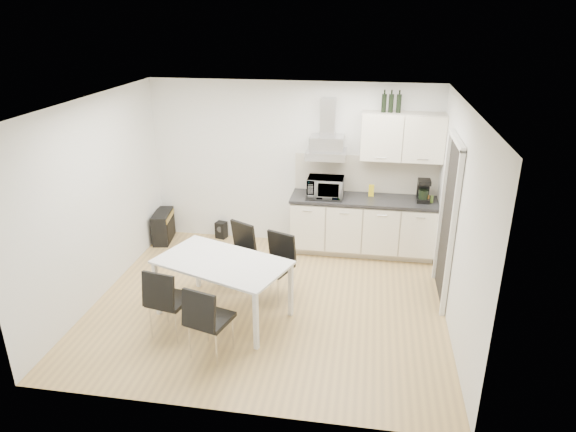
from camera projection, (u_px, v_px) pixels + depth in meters
name	position (u px, v px, depth m)	size (l,w,h in m)	color
ground	(269.00, 302.00, 6.74)	(4.50, 4.50, 0.00)	tan
wall_back	(292.00, 165.00, 8.09)	(4.50, 0.10, 2.60)	white
wall_front	(222.00, 293.00, 4.42)	(4.50, 0.10, 2.60)	white
wall_left	(96.00, 200.00, 6.59)	(0.10, 4.00, 2.60)	white
wall_right	(458.00, 222.00, 5.92)	(0.10, 4.00, 2.60)	white
ceiling	(266.00, 103.00, 5.77)	(4.50, 4.50, 0.00)	white
doorway	(447.00, 223.00, 6.52)	(0.08, 1.04, 2.10)	white
kitchenette	(366.00, 203.00, 7.84)	(2.22, 0.64, 2.52)	beige
dining_table	(222.00, 266.00, 6.23)	(1.78, 1.38, 0.75)	white
chair_far_left	(234.00, 256.00, 7.02)	(0.44, 0.50, 0.88)	black
chair_far_right	(274.00, 268.00, 6.69)	(0.44, 0.50, 0.88)	black
chair_near_left	(170.00, 300.00, 5.95)	(0.44, 0.50, 0.88)	black
chair_near_right	(210.00, 320.00, 5.58)	(0.44, 0.50, 0.88)	black
guitar_amp	(163.00, 226.00, 8.47)	(0.34, 0.63, 0.50)	black
floor_speaker	(221.00, 230.00, 8.61)	(0.17, 0.15, 0.28)	black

